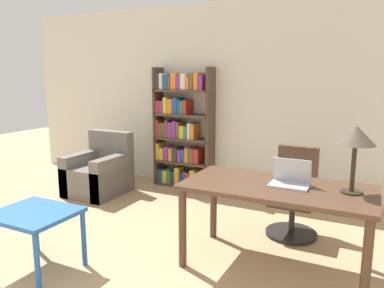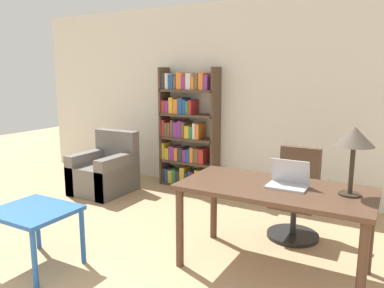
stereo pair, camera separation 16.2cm
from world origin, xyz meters
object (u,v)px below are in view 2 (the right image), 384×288
(laptop, at_px, (288,181))
(bookshelf, at_px, (187,132))
(side_table_blue, at_px, (34,217))
(table_lamp, at_px, (354,139))
(armchair, at_px, (105,172))
(desk, at_px, (274,198))
(office_chair, at_px, (296,199))

(laptop, bearing_deg, bookshelf, 138.68)
(side_table_blue, distance_m, bookshelf, 2.82)
(laptop, bearing_deg, table_lamp, 2.57)
(armchair, bearing_deg, bookshelf, 43.47)
(desk, bearing_deg, table_lamp, 6.79)
(office_chair, bearing_deg, table_lamp, -51.66)
(office_chair, bearing_deg, side_table_blue, -135.49)
(desk, distance_m, table_lamp, 0.80)
(laptop, height_order, bookshelf, bookshelf)
(side_table_blue, xyz_separation_m, bookshelf, (-0.08, 2.80, 0.37))
(laptop, distance_m, armchair, 3.09)
(desk, relative_size, office_chair, 1.70)
(office_chair, distance_m, bookshelf, 2.20)
(table_lamp, xyz_separation_m, bookshelf, (-2.50, 1.75, -0.37))
(office_chair, relative_size, bookshelf, 0.52)
(office_chair, distance_m, armchair, 2.80)
(laptop, relative_size, side_table_blue, 0.48)
(side_table_blue, height_order, armchair, armchair)
(table_lamp, bearing_deg, bookshelf, 144.99)
(armchair, distance_m, bookshelf, 1.34)
(table_lamp, height_order, office_chair, table_lamp)
(desk, bearing_deg, laptop, 25.90)
(armchair, bearing_deg, side_table_blue, -63.70)
(table_lamp, distance_m, side_table_blue, 2.73)
(laptop, relative_size, bookshelf, 0.18)
(bookshelf, bearing_deg, office_chair, -27.75)
(desk, xyz_separation_m, table_lamp, (0.58, 0.07, 0.55))
(office_chair, height_order, bookshelf, bookshelf)
(table_lamp, relative_size, armchair, 0.63)
(laptop, height_order, table_lamp, table_lamp)
(office_chair, distance_m, side_table_blue, 2.56)
(laptop, height_order, office_chair, laptop)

